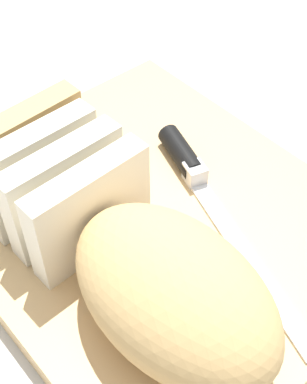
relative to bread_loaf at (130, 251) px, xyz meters
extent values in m
plane|color=beige|center=(0.05, -0.06, -0.07)|extent=(3.00, 3.00, 0.00)
cube|color=tan|center=(0.05, -0.06, -0.06)|extent=(0.39, 0.33, 0.03)
ellipsoid|color=tan|center=(-0.05, 0.00, 0.00)|extent=(0.18, 0.12, 0.09)
cube|color=#F2E8CC|center=(0.05, 0.00, 0.00)|extent=(0.03, 0.11, 0.09)
cube|color=#F2E8CC|center=(0.08, 0.00, 0.00)|extent=(0.03, 0.11, 0.09)
cube|color=#F2E8CC|center=(0.12, 0.01, 0.00)|extent=(0.03, 0.11, 0.09)
cube|color=tan|center=(0.15, 0.00, 0.00)|extent=(0.04, 0.11, 0.09)
cube|color=silver|center=(-0.04, -0.09, -0.04)|extent=(0.20, 0.07, 0.00)
cylinder|color=black|center=(0.08, -0.13, -0.03)|extent=(0.07, 0.04, 0.02)
cube|color=silver|center=(0.05, -0.12, -0.03)|extent=(0.02, 0.02, 0.02)
sphere|color=tan|center=(0.05, -0.04, -0.04)|extent=(0.00, 0.00, 0.00)
sphere|color=tan|center=(0.12, -0.08, -0.04)|extent=(0.01, 0.01, 0.01)
camera|label=1|loc=(-0.21, 0.15, 0.34)|focal=52.05mm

